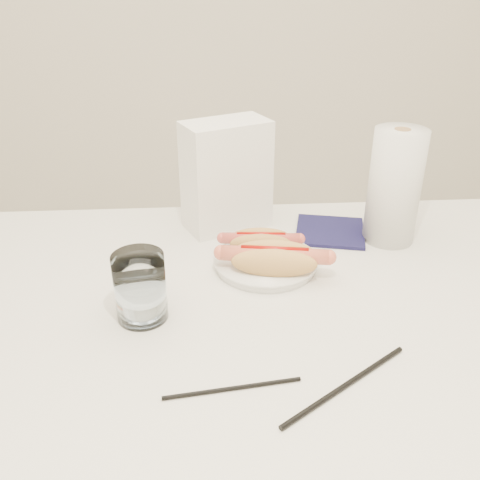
{
  "coord_description": "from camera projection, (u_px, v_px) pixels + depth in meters",
  "views": [
    {
      "loc": [
        -0.08,
        -0.75,
        1.27
      ],
      "look_at": [
        -0.02,
        0.09,
        0.82
      ],
      "focal_mm": 39.66,
      "sensor_mm": 36.0,
      "label": 1
    }
  ],
  "objects": [
    {
      "name": "navy_napkin",
      "position": [
        330.0,
        231.0,
        1.14
      ],
      "size": [
        0.17,
        0.17,
        0.01
      ],
      "primitive_type": "cube",
      "rotation": [
        0.0,
        0.0,
        -0.22
      ],
      "color": "#14123A",
      "rests_on": "table"
    },
    {
      "name": "chopstick_far",
      "position": [
        346.0,
        385.0,
        0.72
      ],
      "size": [
        0.2,
        0.15,
        0.01
      ],
      "primitive_type": "cylinder",
      "rotation": [
        0.0,
        1.57,
        0.61
      ],
      "color": "black",
      "rests_on": "table"
    },
    {
      "name": "hotdog_left",
      "position": [
        261.0,
        241.0,
        1.03
      ],
      "size": [
        0.15,
        0.07,
        0.04
      ],
      "rotation": [
        0.0,
        0.0,
        -0.09
      ],
      "color": "tan",
      "rests_on": "plate"
    },
    {
      "name": "chopstick_near",
      "position": [
        233.0,
        388.0,
        0.72
      ],
      "size": [
        0.19,
        0.03,
        0.01
      ],
      "primitive_type": "cylinder",
      "rotation": [
        0.0,
        1.57,
        0.13
      ],
      "color": "black",
      "rests_on": "table"
    },
    {
      "name": "water_glass",
      "position": [
        140.0,
        287.0,
        0.84
      ],
      "size": [
        0.08,
        0.08,
        0.11
      ],
      "primitive_type": "cylinder",
      "color": "white",
      "rests_on": "table"
    },
    {
      "name": "table",
      "position": [
        254.0,
        328.0,
        0.94
      ],
      "size": [
        1.2,
        0.8,
        0.75
      ],
      "color": "white",
      "rests_on": "ground"
    },
    {
      "name": "hotdog_right",
      "position": [
        274.0,
        259.0,
        0.96
      ],
      "size": [
        0.2,
        0.1,
        0.05
      ],
      "rotation": [
        0.0,
        0.0,
        -0.16
      ],
      "color": "tan",
      "rests_on": "plate"
    },
    {
      "name": "napkin_box",
      "position": [
        226.0,
        176.0,
        1.12
      ],
      "size": [
        0.2,
        0.16,
        0.23
      ],
      "primitive_type": "cube",
      "rotation": [
        0.0,
        0.0,
        0.42
      ],
      "color": "white",
      "rests_on": "table"
    },
    {
      "name": "plate",
      "position": [
        265.0,
        263.0,
        1.01
      ],
      "size": [
        0.22,
        0.22,
        0.02
      ],
      "primitive_type": "cylinder",
      "rotation": [
        0.0,
        0.0,
        0.17
      ],
      "color": "white",
      "rests_on": "table"
    },
    {
      "name": "paper_towel_roll",
      "position": [
        394.0,
        187.0,
        1.06
      ],
      "size": [
        0.13,
        0.13,
        0.23
      ],
      "primitive_type": "cylinder",
      "rotation": [
        0.0,
        0.0,
        -0.35
      ],
      "color": "silver",
      "rests_on": "table"
    }
  ]
}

